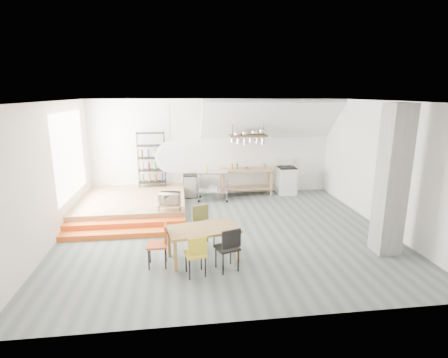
{
  "coord_description": "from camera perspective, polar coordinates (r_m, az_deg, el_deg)",
  "views": [
    {
      "loc": [
        -1.09,
        -8.07,
        3.39
      ],
      "look_at": [
        0.05,
        0.8,
        1.17
      ],
      "focal_mm": 28.0,
      "sensor_mm": 36.0,
      "label": 1
    }
  ],
  "objects": [
    {
      "name": "window_pane",
      "position": [
        10.13,
        -23.83,
        3.71
      ],
      "size": [
        0.02,
        2.5,
        2.2
      ],
      "primitive_type": "cube",
      "color": "white",
      "rests_on": "wall_left"
    },
    {
      "name": "chair_olive",
      "position": [
        7.93,
        -3.56,
        -7.06
      ],
      "size": [
        0.54,
        0.54,
        0.92
      ],
      "rotation": [
        0.0,
        0.0,
        0.36
      ],
      "color": "brown",
      "rests_on": "ground"
    },
    {
      "name": "platform",
      "position": [
        10.66,
        -14.58,
        -3.95
      ],
      "size": [
        3.0,
        3.0,
        0.4
      ],
      "primitive_type": "cube",
      "color": "#916C48",
      "rests_on": "ground"
    },
    {
      "name": "dining_table",
      "position": [
        7.28,
        -3.45,
        -8.53
      ],
      "size": [
        1.58,
        1.09,
        0.69
      ],
      "rotation": [
        0.0,
        0.0,
        0.2
      ],
      "color": "olive",
      "rests_on": "ground"
    },
    {
      "name": "paper_lantern",
      "position": [
        6.7,
        -8.6,
        3.55
      ],
      "size": [
        0.6,
        0.6,
        0.6
      ],
      "primitive_type": "sphere",
      "color": "white",
      "rests_on": "ceiling"
    },
    {
      "name": "stove",
      "position": [
        12.14,
        10.13,
        -0.15
      ],
      "size": [
        0.6,
        0.6,
        1.18
      ],
      "color": "white",
      "rests_on": "ground"
    },
    {
      "name": "slope_ceiling",
      "position": [
        11.38,
        7.55,
        9.58
      ],
      "size": [
        4.4,
        1.44,
        1.32
      ],
      "primitive_type": "cube",
      "rotation": [
        -0.73,
        0.0,
        0.0
      ],
      "color": "white",
      "rests_on": "wall_back"
    },
    {
      "name": "wall_back",
      "position": [
        11.76,
        -1.9,
        5.17
      ],
      "size": [
        8.0,
        0.04,
        3.2
      ],
      "primitive_type": "cube",
      "color": "silver",
      "rests_on": "ground"
    },
    {
      "name": "pot_rack",
      "position": [
        11.31,
        4.1,
        6.71
      ],
      "size": [
        1.2,
        0.5,
        1.43
      ],
      "color": "#3C2818",
      "rests_on": "ceiling"
    },
    {
      "name": "ceiling",
      "position": [
        8.15,
        0.4,
        12.6
      ],
      "size": [
        8.0,
        7.0,
        0.02
      ],
      "primitive_type": "cube",
      "color": "white",
      "rests_on": "wall_back"
    },
    {
      "name": "mini_fridge",
      "position": [
        11.67,
        -5.56,
        -1.1
      ],
      "size": [
        0.44,
        0.44,
        0.75
      ],
      "primitive_type": "cube",
      "color": "black",
      "rests_on": "ground"
    },
    {
      "name": "chair_black",
      "position": [
        6.82,
        0.77,
        -10.83
      ],
      "size": [
        0.52,
        0.52,
        0.89
      ],
      "rotation": [
        0.0,
        0.0,
        3.47
      ],
      "color": "black",
      "rests_on": "ground"
    },
    {
      "name": "microwave_shelf",
      "position": [
        9.27,
        -8.88,
        -4.09
      ],
      "size": [
        0.6,
        0.4,
        0.16
      ],
      "color": "#916C48",
      "rests_on": "platform"
    },
    {
      "name": "chair_red",
      "position": [
        7.13,
        -10.32,
        -9.97
      ],
      "size": [
        0.41,
        0.41,
        0.88
      ],
      "rotation": [
        0.0,
        0.0,
        -1.56
      ],
      "color": "#BA4B1A",
      "rests_on": "ground"
    },
    {
      "name": "bowl",
      "position": [
        11.65,
        3.73,
        1.75
      ],
      "size": [
        0.29,
        0.29,
        0.06
      ],
      "primitive_type": "imported",
      "rotation": [
        0.0,
        0.0,
        -0.27
      ],
      "color": "silver",
      "rests_on": "kitchen_counter"
    },
    {
      "name": "wall_left",
      "position": [
        8.77,
        -26.5,
        0.67
      ],
      "size": [
        0.04,
        7.0,
        3.2
      ],
      "primitive_type": "cube",
      "color": "silver",
      "rests_on": "ground"
    },
    {
      "name": "wall_right",
      "position": [
        9.71,
        24.5,
        2.04
      ],
      "size": [
        0.04,
        7.0,
        3.2
      ],
      "primitive_type": "cube",
      "color": "silver",
      "rests_on": "ground"
    },
    {
      "name": "step_upper",
      "position": [
        9.19,
        -15.76,
        -7.38
      ],
      "size": [
        3.0,
        0.35,
        0.27
      ],
      "primitive_type": "cube",
      "color": "orange",
      "rests_on": "ground"
    },
    {
      "name": "chair_mustard",
      "position": [
        6.67,
        -4.56,
        -11.83
      ],
      "size": [
        0.45,
        0.45,
        0.83
      ],
      "rotation": [
        0.0,
        0.0,
        3.34
      ],
      "color": "gold",
      "rests_on": "ground"
    },
    {
      "name": "microwave",
      "position": [
        9.23,
        -8.92,
        -3.12
      ],
      "size": [
        0.59,
        0.45,
        0.29
      ],
      "primitive_type": "imported",
      "rotation": [
        0.0,
        0.0,
        -0.2
      ],
      "color": "beige",
      "rests_on": "microwave_shelf"
    },
    {
      "name": "step_lower",
      "position": [
        8.89,
        -16.05,
        -8.59
      ],
      "size": [
        3.0,
        0.35,
        0.13
      ],
      "primitive_type": "cube",
      "color": "orange",
      "rests_on": "ground"
    },
    {
      "name": "kitchen_counter",
      "position": [
        11.76,
        3.64,
        0.31
      ],
      "size": [
        1.8,
        0.6,
        0.91
      ],
      "color": "#916C48",
      "rests_on": "ground"
    },
    {
      "name": "rolling_cart",
      "position": [
        11.17,
        -1.8,
        -0.44
      ],
      "size": [
        1.04,
        0.68,
        0.96
      ],
      "rotation": [
        0.0,
        0.0,
        -0.16
      ],
      "color": "silver",
      "rests_on": "ground"
    },
    {
      "name": "wire_shelving",
      "position": [
        11.5,
        -11.73,
        3.3
      ],
      "size": [
        0.88,
        0.38,
        1.8
      ],
      "color": "black",
      "rests_on": "platform"
    },
    {
      "name": "concrete_column",
      "position": [
        8.1,
        25.74,
        -0.23
      ],
      "size": [
        0.5,
        0.5,
        3.2
      ],
      "primitive_type": "cube",
      "color": "gray",
      "rests_on": "ground"
    },
    {
      "name": "floor",
      "position": [
        8.82,
        0.37,
        -8.66
      ],
      "size": [
        8.0,
        8.0,
        0.0
      ],
      "primitive_type": "plane",
      "color": "#505B5D",
      "rests_on": "ground"
    }
  ]
}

